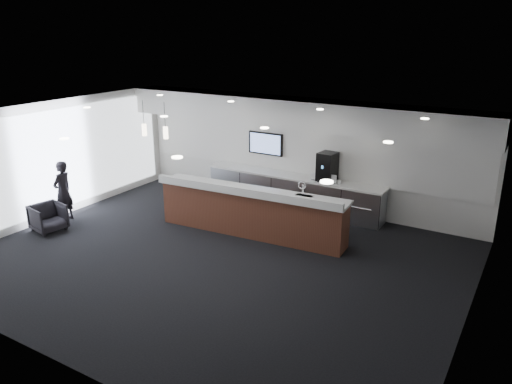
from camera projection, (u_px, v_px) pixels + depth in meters
The scene contains 23 objects.
ground at pixel (215, 259), 10.66m from camera, with size 10.00×10.00×0.00m, color black.
ceiling at pixel (211, 120), 9.71m from camera, with size 10.00×8.00×0.02m, color black.
back_wall at pixel (300, 153), 13.45m from camera, with size 10.00×0.02×3.00m, color silver.
left_wall at pixel (52, 161), 12.62m from camera, with size 0.02×8.00×3.00m, color silver.
right_wall at pixel (475, 246), 7.76m from camera, with size 0.02×8.00×3.00m, color silver.
soffit_bulkhead at pixel (293, 112), 12.72m from camera, with size 10.00×0.90×0.70m, color white.
alcove_panel at pixel (299, 149), 13.39m from camera, with size 9.80×0.06×1.40m, color white.
window_blinds_wall at pixel (53, 161), 12.60m from camera, with size 0.04×7.36×2.55m, color silver.
back_credenza at pixel (293, 192), 13.48m from camera, with size 5.06×0.66×0.95m.
wall_tv at pixel (266, 144), 13.81m from camera, with size 1.05×0.08×0.62m.
pendant_left at pixel (149, 137), 11.77m from camera, with size 0.12×0.12×0.30m, color beige.
pendant_right at pixel (127, 134), 12.11m from camera, with size 0.12×0.12×0.30m, color beige.
ceiling_can_lights at pixel (211, 122), 9.72m from camera, with size 7.00×5.00×0.02m, color white, non-canonical shape.
service_counter at pixel (251, 211), 11.80m from camera, with size 4.74×1.12×1.49m.
coffee_machine at pixel (327, 167), 12.78m from camera, with size 0.47×0.57×0.74m.
info_sign_left at pixel (314, 176), 12.91m from camera, with size 0.14×0.02×0.19m, color white.
info_sign_right at pixel (333, 179), 12.60m from camera, with size 0.17×0.02×0.23m, color white.
armchair at pixel (48, 218), 12.08m from camera, with size 0.71×0.73×0.67m, color black.
lounge_guest at pixel (63, 191), 12.57m from camera, with size 0.57×0.38×1.57m, color black.
cup_0 at pixel (339, 182), 12.57m from camera, with size 0.10×0.10×0.10m, color white.
cup_1 at pixel (334, 181), 12.64m from camera, with size 0.10×0.10×0.10m, color white.
cup_2 at pixel (329, 181), 12.71m from camera, with size 0.10×0.10×0.10m, color white.
cup_3 at pixel (324, 180), 12.78m from camera, with size 0.10×0.10×0.10m, color white.
Camera 1 is at (5.70, -7.84, 4.75)m, focal length 35.00 mm.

